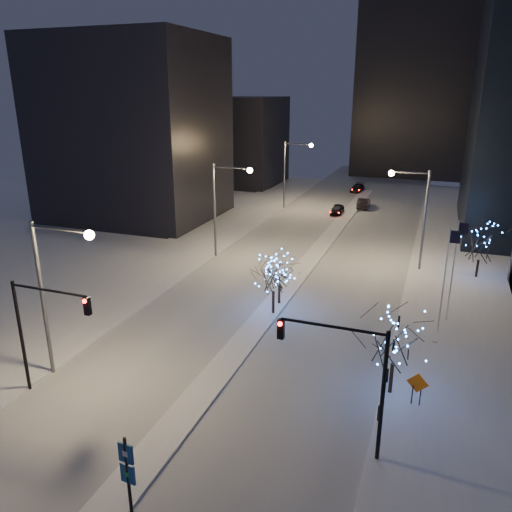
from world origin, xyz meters
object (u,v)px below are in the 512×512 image
at_px(traffic_signal_east, 350,369).
at_px(car_near, 337,209).
at_px(car_far, 357,188).
at_px(construction_sign, 417,386).
at_px(holiday_tree_median_far, 279,272).
at_px(wayfinding_sign, 127,469).
at_px(street_lamp_east, 416,207).
at_px(holiday_tree_plaza_far, 481,244).
at_px(street_lamp_w_near, 54,280).
at_px(street_lamp_w_far, 291,166).
at_px(holiday_tree_median_near, 274,275).
at_px(holiday_tree_plaza_near, 395,341).
at_px(street_lamp_w_mid, 224,198).
at_px(car_mid, 364,203).
at_px(traffic_signal_west, 40,322).

height_order(traffic_signal_east, car_near, traffic_signal_east).
xyz_separation_m(car_far, construction_sign, (13.49, -62.60, 0.71)).
xyz_separation_m(holiday_tree_median_far, wayfinding_sign, (0.82, -23.12, -0.45)).
bearing_deg(street_lamp_east, holiday_tree_plaza_far, -3.82).
relative_size(street_lamp_w_near, street_lamp_w_far, 1.00).
bearing_deg(car_far, wayfinding_sign, -83.33).
relative_size(holiday_tree_median_near, holiday_tree_plaza_near, 0.96).
distance_m(traffic_signal_east, car_near, 51.06).
xyz_separation_m(car_far, holiday_tree_median_near, (2.00, -53.64, 2.70)).
distance_m(traffic_signal_east, holiday_tree_plaza_far, 29.54).
xyz_separation_m(street_lamp_w_far, construction_sign, (20.93, -45.83, -5.12)).
bearing_deg(street_lamp_w_near, street_lamp_w_far, 90.00).
distance_m(car_near, holiday_tree_plaza_far, 27.80).
bearing_deg(traffic_signal_east, holiday_tree_median_far, 118.02).
bearing_deg(car_near, street_lamp_w_far, 169.31).
height_order(street_lamp_w_mid, street_lamp_w_far, same).
height_order(holiday_tree_plaza_far, wayfinding_sign, holiday_tree_plaza_far).
height_order(street_lamp_east, holiday_tree_median_far, street_lamp_east).
bearing_deg(car_mid, street_lamp_w_far, 19.74).
bearing_deg(street_lamp_w_near, car_far, 83.64).
height_order(street_lamp_east, car_far, street_lamp_east).
distance_m(traffic_signal_west, holiday_tree_median_far, 19.34).
bearing_deg(holiday_tree_plaza_near, construction_sign, -27.95).
distance_m(holiday_tree_median_near, holiday_tree_median_far, 2.06).
bearing_deg(holiday_tree_median_far, street_lamp_w_near, -121.58).
height_order(street_lamp_east, traffic_signal_west, street_lamp_east).
relative_size(street_lamp_w_mid, traffic_signal_west, 1.43).
bearing_deg(car_mid, street_lamp_w_mid, 68.57).
height_order(traffic_signal_east, holiday_tree_median_near, traffic_signal_east).
height_order(traffic_signal_west, holiday_tree_plaza_near, traffic_signal_west).
bearing_deg(holiday_tree_plaza_far, street_lamp_w_mid, -174.13).
height_order(street_lamp_w_mid, holiday_tree_plaza_far, street_lamp_w_mid).
bearing_deg(holiday_tree_median_far, holiday_tree_plaza_near, -45.06).
bearing_deg(car_mid, car_far, -78.38).
height_order(car_near, wayfinding_sign, wayfinding_sign).
relative_size(traffic_signal_east, holiday_tree_plaza_near, 1.38).
height_order(street_lamp_east, holiday_tree_plaza_far, street_lamp_east).
xyz_separation_m(street_lamp_east, traffic_signal_west, (-18.52, -30.00, -1.69)).
distance_m(car_near, holiday_tree_median_near, 35.85).
bearing_deg(car_near, car_far, 88.37).
distance_m(street_lamp_w_far, car_far, 19.25).
xyz_separation_m(traffic_signal_west, wayfinding_sign, (9.61, -6.00, -2.31)).
bearing_deg(holiday_tree_plaza_near, holiday_tree_plaza_far, 75.76).
relative_size(car_far, construction_sign, 2.24).
xyz_separation_m(traffic_signal_west, car_near, (6.94, 50.82, -4.06)).
relative_size(street_lamp_w_near, street_lamp_east, 1.00).
bearing_deg(holiday_tree_median_near, construction_sign, -37.92).
relative_size(street_lamp_east, car_far, 2.19).
height_order(street_lamp_east, traffic_signal_east, street_lamp_east).
distance_m(traffic_signal_east, holiday_tree_median_near, 16.51).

